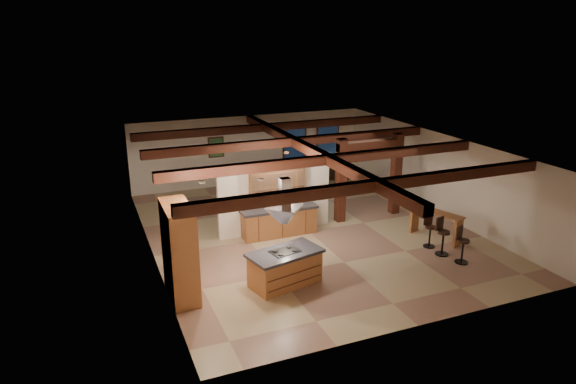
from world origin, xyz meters
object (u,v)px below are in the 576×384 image
kitchen_island (285,268)px  sofa (323,171)px  dining_table (264,202)px  bar_counter (436,220)px

kitchen_island → sofa: kitchen_island is taller
dining_table → bar_counter: (4.09, -4.57, 0.31)m
sofa → bar_counter: size_ratio=1.17×
kitchen_island → sofa: size_ratio=0.98×
kitchen_island → dining_table: 5.73m
dining_table → sofa: size_ratio=0.84×
kitchen_island → dining_table: (1.42, 5.55, -0.16)m
dining_table → kitchen_island: bearing=-95.3°
dining_table → bar_counter: bearing=-39.0°
kitchen_island → sofa: 10.02m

